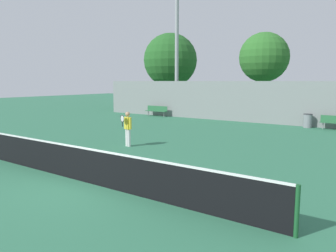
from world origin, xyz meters
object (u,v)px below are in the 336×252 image
at_px(trash_bin, 308,121).
at_px(bench_courtside_far, 157,110).
at_px(light_pole_far_right, 177,38).
at_px(tennis_player, 128,127).
at_px(tennis_net, 89,165).
at_px(tree_green_broad, 170,60).
at_px(tree_green_tall, 264,58).

bearing_deg(trash_bin, bench_courtside_far, -179.54).
bearing_deg(light_pole_far_right, tennis_player, -66.17).
height_order(bench_courtside_far, trash_bin, trash_bin).
bearing_deg(tennis_player, tennis_net, -43.42).
bearing_deg(tree_green_broad, light_pole_far_right, -51.66).
bearing_deg(tennis_net, bench_courtside_far, 121.10).
bearing_deg(tennis_net, tree_green_broad, 119.81).
distance_m(light_pole_far_right, trash_bin, 12.04).
relative_size(bench_courtside_far, light_pole_far_right, 0.18).
bearing_deg(light_pole_far_right, tree_green_tall, 52.16).
bearing_deg(tree_green_broad, tennis_player, -60.34).
height_order(tennis_net, light_pole_far_right, light_pole_far_right).
distance_m(tennis_player, light_pole_far_right, 13.95).
xyz_separation_m(bench_courtside_far, tree_green_broad, (-3.83, 7.52, 4.61)).
distance_m(bench_courtside_far, trash_bin, 11.98).
bearing_deg(tennis_net, tennis_player, 120.37).
distance_m(tennis_net, bench_courtside_far, 18.30).
relative_size(tennis_net, light_pole_far_right, 1.00).
xyz_separation_m(bench_courtside_far, tree_green_tall, (6.52, 7.20, 4.47)).
height_order(light_pole_far_right, trash_bin, light_pole_far_right).
xyz_separation_m(bench_courtside_far, trash_bin, (11.98, 0.10, -0.09)).
distance_m(tennis_net, tennis_player, 5.45).
bearing_deg(bench_courtside_far, light_pole_far_right, 26.42).
relative_size(tennis_net, tree_green_tall, 1.61).
xyz_separation_m(tennis_net, bench_courtside_far, (-9.45, 15.67, 0.01)).
height_order(bench_courtside_far, tree_green_tall, tree_green_tall).
distance_m(tennis_player, trash_bin, 12.27).
bearing_deg(bench_courtside_far, tree_green_tall, 47.81).
height_order(tennis_net, tree_green_tall, tree_green_tall).
bearing_deg(bench_courtside_far, trash_bin, 0.46).
relative_size(light_pole_far_right, tree_green_tall, 1.60).
height_order(tennis_player, trash_bin, tennis_player).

